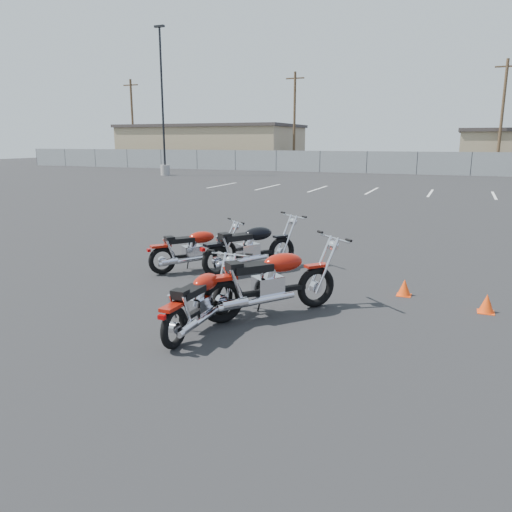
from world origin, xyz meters
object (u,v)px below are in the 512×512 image
at_px(motorcycle_front_red, 194,249).
at_px(motorcycle_third_red, 271,282).
at_px(motorcycle_second_black, 250,248).
at_px(motorcycle_rear_red, 201,301).

bearing_deg(motorcycle_front_red, motorcycle_third_red, -38.62).
bearing_deg(motorcycle_second_black, motorcycle_rear_red, -79.08).
height_order(motorcycle_front_red, motorcycle_second_black, motorcycle_second_black).
relative_size(motorcycle_front_red, motorcycle_rear_red, 0.90).
bearing_deg(motorcycle_second_black, motorcycle_third_red, -60.05).
bearing_deg(motorcycle_front_red, motorcycle_rear_red, -59.23).
xyz_separation_m(motorcycle_front_red, motorcycle_second_black, (1.13, 0.34, 0.06)).
relative_size(motorcycle_third_red, motorcycle_rear_red, 1.06).
xyz_separation_m(motorcycle_second_black, motorcycle_rear_red, (0.64, -3.30, -0.07)).
distance_m(motorcycle_second_black, motorcycle_rear_red, 3.36).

